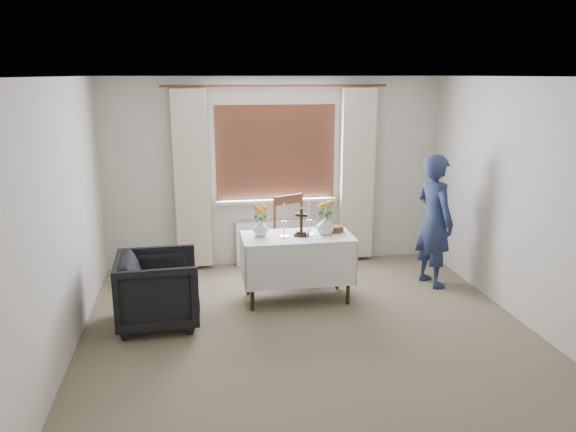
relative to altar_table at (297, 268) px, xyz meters
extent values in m
plane|color=#7E7157|center=(-0.04, -1.14, -0.38)|extent=(5.00, 5.00, 0.00)
cube|color=white|center=(0.00, 0.00, 0.00)|extent=(1.24, 0.64, 0.76)
imported|color=black|center=(-1.52, -0.41, 0.00)|extent=(0.86, 0.83, 0.75)
imported|color=navy|center=(1.72, 0.20, 0.42)|extent=(0.52, 0.67, 1.61)
cube|color=white|center=(-0.04, 1.28, -0.08)|extent=(1.10, 0.10, 0.60)
imported|color=silver|center=(-0.40, 0.06, 0.47)|extent=(0.24, 0.24, 0.19)
imported|color=silver|center=(0.32, 0.00, 0.49)|extent=(0.26, 0.26, 0.21)
cylinder|color=brown|center=(0.47, 0.09, 0.42)|extent=(0.20, 0.20, 0.07)
camera|label=1|loc=(-1.12, -5.95, 2.14)|focal=35.00mm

